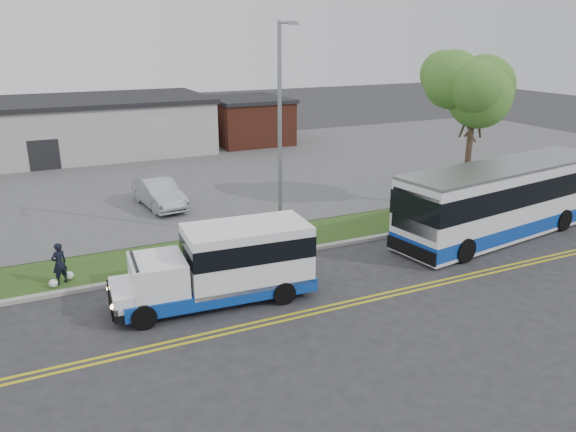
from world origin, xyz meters
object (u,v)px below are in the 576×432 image
tree_east (475,93)px  pedestrian (59,263)px  streetlight_near (280,127)px  transit_bus (505,199)px  parked_car_a (159,193)px  shuttle_bus (228,262)px

tree_east → pedestrian: 21.18m
streetlight_near → transit_bus: 11.10m
pedestrian → parked_car_a: bearing=-150.9°
streetlight_near → transit_bus: size_ratio=0.76×
shuttle_bus → transit_bus: bearing=7.8°
streetlight_near → tree_east: bearing=1.4°
pedestrian → shuttle_bus: bearing=118.6°
shuttle_bus → pedestrian: bearing=148.9°
shuttle_bus → transit_bus: size_ratio=0.58×
shuttle_bus → pedestrian: 6.56m
tree_east → parked_car_a: 17.31m
transit_bus → pedestrian: bearing=163.4°
transit_bus → pedestrian: size_ratio=7.70×
pedestrian → transit_bus: bearing=145.4°
shuttle_bus → pedestrian: shuttle_bus is taller
tree_east → transit_bus: (-1.10, -3.85, -4.50)m
tree_east → transit_bus: 6.02m
transit_bus → parked_car_a: bearing=133.0°
streetlight_near → shuttle_bus: size_ratio=1.32×
streetlight_near → pedestrian: (-9.48, -0.83, -4.32)m
streetlight_near → transit_bus: streetlight_near is taller
tree_east → shuttle_bus: (-15.12, -4.85, -4.76)m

